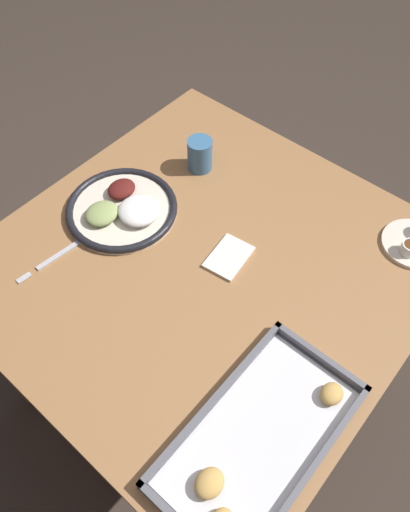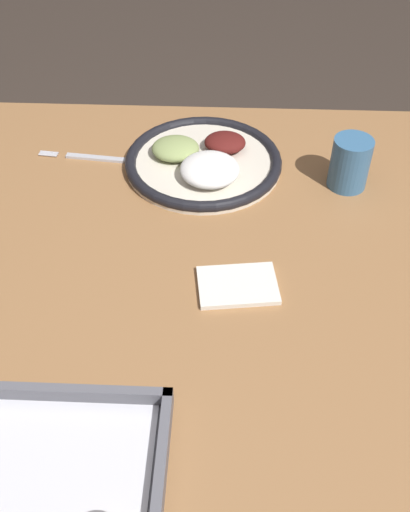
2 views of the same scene
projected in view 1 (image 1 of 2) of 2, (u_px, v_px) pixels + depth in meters
ground_plane at (206, 380)px, 1.76m from camera, size 8.00×8.00×0.00m
dining_table at (207, 287)px, 1.27m from camera, size 0.97×0.95×0.72m
dinner_plate at (122, 209)px, 1.26m from camera, size 0.28×0.28×0.05m
fork at (60, 254)px, 1.19m from camera, size 0.21×0.04×0.00m
baking_tray at (258, 440)px, 0.93m from camera, size 0.42×0.23×0.04m
drinking_cup at (200, 155)px, 1.33m from camera, size 0.07×0.07×0.09m
napkin at (229, 257)px, 1.18m from camera, size 0.12×0.09×0.01m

